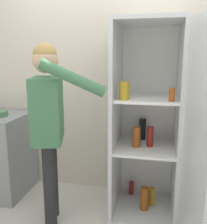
% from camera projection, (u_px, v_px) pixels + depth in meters
% --- Properties ---
extents(wall_back, '(7.00, 0.06, 2.55)m').
position_uv_depth(wall_back, '(112.00, 78.00, 2.82)').
color(wall_back, beige).
rests_on(wall_back, ground_plane).
extents(refrigerator, '(0.75, 1.26, 1.82)m').
position_uv_depth(refrigerator, '(155.00, 125.00, 2.36)').
color(refrigerator, silver).
rests_on(refrigerator, ground_plane).
extents(person, '(0.72, 0.55, 1.62)m').
position_uv_depth(person, '(49.00, 114.00, 2.25)').
color(person, '#262628').
rests_on(person, ground_plane).
extents(counter, '(0.57, 0.61, 0.89)m').
position_uv_depth(counter, '(1.00, 154.00, 2.90)').
color(counter, gray).
rests_on(counter, ground_plane).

